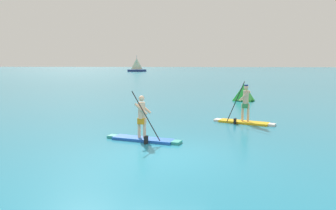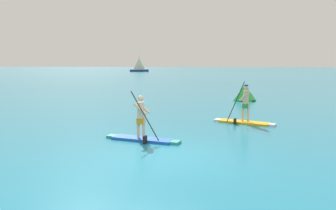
{
  "view_description": "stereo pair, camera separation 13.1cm",
  "coord_description": "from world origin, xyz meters",
  "px_view_note": "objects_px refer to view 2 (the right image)",
  "views": [
    {
      "loc": [
        1.06,
        -9.47,
        2.8
      ],
      "look_at": [
        -0.63,
        5.7,
        0.8
      ],
      "focal_mm": 34.29,
      "sensor_mm": 36.0,
      "label": 1
    },
    {
      "loc": [
        1.19,
        -9.46,
        2.8
      ],
      "look_at": [
        -0.63,
        5.7,
        0.8
      ],
      "focal_mm": 34.29,
      "sensor_mm": 36.0,
      "label": 2
    }
  ],
  "objects_px": {
    "paddleboarder_mid_center": "(142,130)",
    "sailboat_left_horizon": "(139,70)",
    "race_marker_buoy": "(245,93)",
    "paddleboarder_far_right": "(244,114)"
  },
  "relations": [
    {
      "from": "paddleboarder_far_right",
      "to": "sailboat_left_horizon",
      "type": "xyz_separation_m",
      "value": [
        -23.66,
        88.01,
        0.15
      ]
    },
    {
      "from": "paddleboarder_mid_center",
      "to": "race_marker_buoy",
      "type": "bearing_deg",
      "value": 83.45
    },
    {
      "from": "paddleboarder_mid_center",
      "to": "race_marker_buoy",
      "type": "xyz_separation_m",
      "value": [
        5.16,
        13.22,
        0.16
      ]
    },
    {
      "from": "race_marker_buoy",
      "to": "sailboat_left_horizon",
      "type": "height_order",
      "value": "sailboat_left_horizon"
    },
    {
      "from": "paddleboarder_mid_center",
      "to": "paddleboarder_far_right",
      "type": "height_order",
      "value": "paddleboarder_far_right"
    },
    {
      "from": "paddleboarder_far_right",
      "to": "sailboat_left_horizon",
      "type": "relative_size",
      "value": 0.45
    },
    {
      "from": "paddleboarder_mid_center",
      "to": "sailboat_left_horizon",
      "type": "xyz_separation_m",
      "value": [
        -19.61,
        91.87,
        0.19
      ]
    },
    {
      "from": "paddleboarder_far_right",
      "to": "race_marker_buoy",
      "type": "distance_m",
      "value": 9.42
    },
    {
      "from": "paddleboarder_far_right",
      "to": "race_marker_buoy",
      "type": "bearing_deg",
      "value": -74.23
    },
    {
      "from": "paddleboarder_mid_center",
      "to": "paddleboarder_far_right",
      "type": "distance_m",
      "value": 5.6
    }
  ]
}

